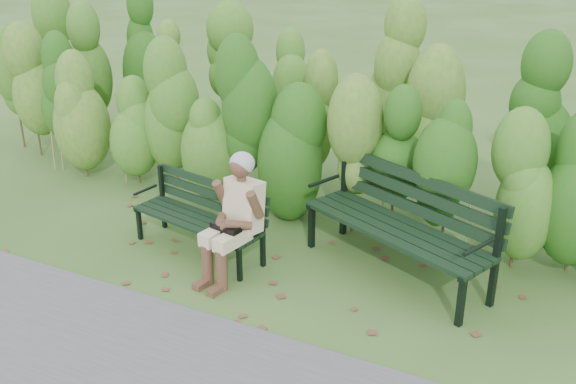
% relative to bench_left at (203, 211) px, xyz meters
% --- Properties ---
extents(ground, '(80.00, 80.00, 0.00)m').
position_rel_bench_left_xyz_m(ground, '(0.88, -0.09, -0.45)').
color(ground, '#30511C').
extents(hedge_band, '(11.04, 1.67, 2.42)m').
position_rel_bench_left_xyz_m(hedge_band, '(0.88, 1.77, 0.81)').
color(hedge_band, '#47381E').
rests_on(hedge_band, ground).
extents(leaf_litter, '(5.99, 2.29, 0.01)m').
position_rel_bench_left_xyz_m(leaf_litter, '(1.20, -0.12, -0.45)').
color(leaf_litter, brown).
rests_on(leaf_litter, ground).
extents(bench_left, '(1.60, 0.77, 0.77)m').
position_rel_bench_left_xyz_m(bench_left, '(0.00, 0.00, 0.00)').
color(bench_left, black).
rests_on(bench_left, ground).
extents(bench_right, '(2.12, 1.39, 1.01)m').
position_rel_bench_left_xyz_m(bench_right, '(2.04, 0.52, 0.15)').
color(bench_right, black).
rests_on(bench_right, ground).
extents(seated_woman, '(0.56, 0.82, 1.27)m').
position_rel_bench_left_xyz_m(seated_woman, '(0.57, -0.27, 0.24)').
color(seated_woman, beige).
rests_on(seated_woman, ground).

